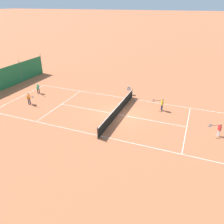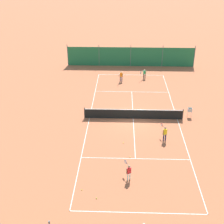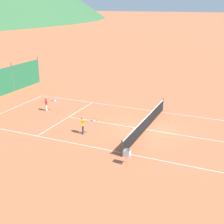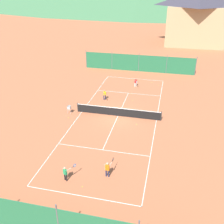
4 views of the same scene
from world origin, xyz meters
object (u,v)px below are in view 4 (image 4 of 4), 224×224
tennis_ball_mid_court (82,187)px  tennis_ball_near_corner (68,118)px  player_far_baseline (105,94)px  player_far_service (108,168)px  tennis_ball_by_net_left (159,85)px  tennis_net (118,112)px  tennis_ball_alley_left (69,147)px  player_near_baseline (66,172)px  tennis_ball_by_net_right (133,100)px  player_near_service (136,82)px  ball_hopper (69,108)px  tennis_ball_alley_right (152,83)px  tennis_ball_far_corner (137,124)px  alpine_chalet (196,17)px  tennis_ball_service_box (131,94)px

tennis_ball_mid_court → tennis_ball_near_corner: size_ratio=1.00×
player_far_baseline → player_far_service: size_ratio=0.99×
tennis_ball_mid_court → tennis_ball_by_net_left: same height
tennis_net → tennis_ball_alley_left: size_ratio=139.09×
player_near_baseline → tennis_ball_by_net_right: player_near_baseline is taller
player_near_service → tennis_ball_alley_left: (-3.52, -15.54, -0.66)m
tennis_ball_by_net_left → ball_hopper: size_ratio=0.07×
player_near_baseline → tennis_ball_by_net_right: bearing=80.4°
tennis_ball_mid_court → tennis_ball_by_net_left: 21.48m
tennis_ball_by_net_right → tennis_ball_by_net_left: size_ratio=1.00×
tennis_ball_alley_left → tennis_ball_mid_court: bearing=-57.9°
player_near_service → tennis_ball_alley_right: bearing=44.4°
tennis_ball_by_net_right → tennis_ball_near_corner: bearing=-134.8°
player_near_service → ball_hopper: (-5.86, -9.43, -0.03)m
player_far_service → tennis_ball_far_corner: player_far_service is taller
tennis_ball_by_net_right → alpine_chalet: alpine_chalet is taller
player_far_baseline → tennis_ball_by_net_left: (6.05, 6.34, -0.71)m
player_far_baseline → ball_hopper: bearing=-123.4°
tennis_ball_mid_court → tennis_ball_by_net_right: 15.41m
tennis_ball_near_corner → tennis_ball_far_corner: 7.23m
tennis_net → player_near_service: (0.56, 8.82, 0.19)m
tennis_ball_alley_left → ball_hopper: size_ratio=0.07×
tennis_ball_service_box → tennis_ball_by_net_left: 4.99m
tennis_ball_mid_court → tennis_ball_alley_right: bearing=82.7°
alpine_chalet → tennis_ball_mid_court: bearing=-100.9°
player_near_baseline → player_far_service: (2.85, 1.11, 0.04)m
player_far_baseline → tennis_ball_near_corner: bearing=-115.3°
player_far_service → tennis_ball_far_corner: size_ratio=19.44×
tennis_ball_alley_right → tennis_ball_service_box: bearing=-115.4°
tennis_net → tennis_ball_alley_right: size_ratio=139.09×
player_near_baseline → tennis_ball_by_net_left: size_ratio=18.31×
tennis_ball_near_corner → tennis_ball_alley_right: same height
player_far_baseline → ball_hopper: player_far_baseline is taller
tennis_ball_mid_court → player_far_service: bearing=46.5°
tennis_ball_mid_court → alpine_chalet: alpine_chalet is taller
player_near_baseline → tennis_ball_near_corner: player_near_baseline is taller
tennis_ball_alley_left → tennis_ball_service_box: bearing=75.4°
tennis_net → tennis_ball_near_corner: 5.31m
tennis_net → tennis_ball_far_corner: tennis_net is taller
tennis_net → tennis_ball_far_corner: size_ratio=139.09×
tennis_ball_alley_right → alpine_chalet: bearing=76.1°
player_near_baseline → tennis_ball_service_box: 17.00m
player_far_baseline → tennis_ball_far_corner: (4.67, -5.06, -0.71)m
tennis_net → tennis_ball_near_corner: bearing=-161.3°
player_near_service → tennis_ball_by_net_right: player_near_service is taller
player_near_baseline → alpine_chalet: (10.68, 47.70, 5.11)m
ball_hopper → player_far_service: bearing=-53.8°
tennis_ball_by_net_right → ball_hopper: ball_hopper is taller
tennis_ball_service_box → tennis_ball_by_net_right: 2.01m
tennis_ball_service_box → tennis_ball_alley_left: bearing=-104.6°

